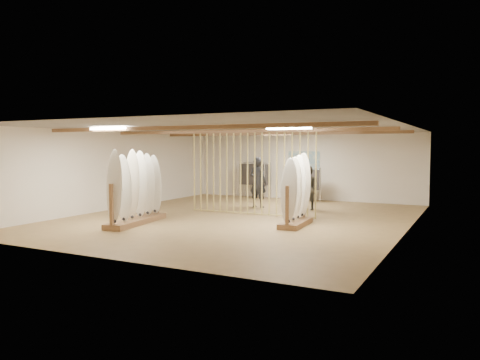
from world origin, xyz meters
The scene contains 16 objects.
floor centered at (0.00, 0.00, 0.00)m, with size 12.00×12.00×0.00m, color #9C7B4B.
ceiling centered at (0.00, 0.00, 2.80)m, with size 12.00×12.00×0.00m, color gray.
wall_back centered at (0.00, 6.00, 1.40)m, with size 12.00×12.00×0.00m, color white.
wall_front centered at (0.00, -6.00, 1.40)m, with size 12.00×12.00×0.00m, color white.
wall_left centered at (-5.00, 0.00, 1.40)m, with size 12.00×12.00×0.00m, color white.
wall_right centered at (5.00, 0.00, 1.40)m, with size 12.00×12.00×0.00m, color white.
ceiling_slats centered at (0.00, 0.00, 2.72)m, with size 9.50×6.12×0.10m, color brown.
light_panels centered at (0.00, 0.00, 2.74)m, with size 1.20×0.35×0.06m, color white.
bamboo_partition centered at (0.00, 0.80, 1.40)m, with size 4.45×0.05×2.78m.
poster centered at (0.00, 5.98, 1.60)m, with size 1.40×0.03×0.90m, color teal.
rack_left centered at (-2.19, -2.34, 0.72)m, with size 0.96×2.65×2.09m.
rack_right centered at (2.07, -0.58, 0.68)m, with size 0.66×1.76×2.00m.
clothing_rack_a centered at (-2.07, 5.40, 1.04)m, with size 1.45×0.72×1.60m.
clothing_rack_b centered at (0.36, 4.99, 0.92)m, with size 1.29×0.61×1.41m.
shopper_a centered at (-0.61, 2.65, 1.06)m, with size 0.77×0.52×2.11m, color black.
shopper_b centered at (1.28, 2.82, 0.89)m, with size 0.86×0.67×1.78m, color #3C382E.
Camera 1 is at (6.63, -12.97, 2.22)m, focal length 35.00 mm.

